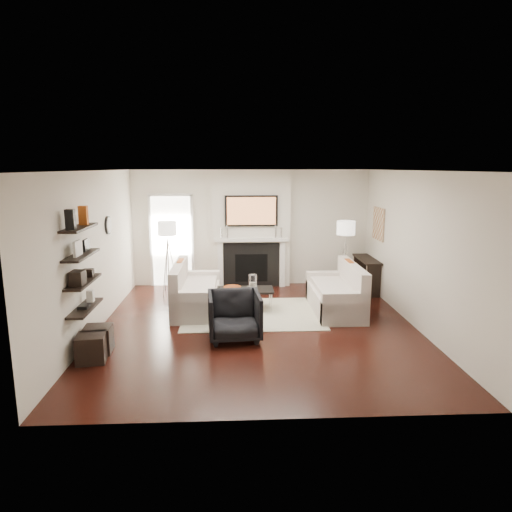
{
  "coord_description": "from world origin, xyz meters",
  "views": [
    {
      "loc": [
        -0.41,
        -7.61,
        2.76
      ],
      "look_at": [
        0.0,
        0.6,
        1.15
      ],
      "focal_mm": 32.0,
      "sensor_mm": 36.0,
      "label": 1
    }
  ],
  "objects_px": {
    "loveseat_left_base": "(197,300)",
    "coffee_table": "(245,290)",
    "loveseat_right_base": "(335,301)",
    "ottoman_near": "(98,339)",
    "lamp_left_shade": "(167,228)",
    "armchair": "(234,314)",
    "lamp_right_shade": "(346,228)"
  },
  "relations": [
    {
      "from": "armchair",
      "to": "ottoman_near",
      "type": "bearing_deg",
      "value": -172.33
    },
    {
      "from": "loveseat_left_base",
      "to": "ottoman_near",
      "type": "xyz_separation_m",
      "value": [
        -1.33,
        -2.0,
        -0.01
      ]
    },
    {
      "from": "loveseat_left_base",
      "to": "armchair",
      "type": "distance_m",
      "value": 1.73
    },
    {
      "from": "loveseat_left_base",
      "to": "armchair",
      "type": "height_order",
      "value": "armchair"
    },
    {
      "from": "loveseat_left_base",
      "to": "lamp_left_shade",
      "type": "height_order",
      "value": "lamp_left_shade"
    },
    {
      "from": "lamp_right_shade",
      "to": "coffee_table",
      "type": "bearing_deg",
      "value": -152.09
    },
    {
      "from": "coffee_table",
      "to": "lamp_right_shade",
      "type": "height_order",
      "value": "lamp_right_shade"
    },
    {
      "from": "loveseat_left_base",
      "to": "lamp_left_shade",
      "type": "bearing_deg",
      "value": 119.1
    },
    {
      "from": "lamp_right_shade",
      "to": "armchair",
      "type": "bearing_deg",
      "value": -132.16
    },
    {
      "from": "armchair",
      "to": "loveseat_left_base",
      "type": "bearing_deg",
      "value": 110.71
    },
    {
      "from": "lamp_left_shade",
      "to": "loveseat_right_base",
      "type": "bearing_deg",
      "value": -23.53
    },
    {
      "from": "lamp_left_shade",
      "to": "lamp_right_shade",
      "type": "distance_m",
      "value": 3.9
    },
    {
      "from": "armchair",
      "to": "lamp_left_shade",
      "type": "height_order",
      "value": "lamp_left_shade"
    },
    {
      "from": "coffee_table",
      "to": "loveseat_right_base",
      "type": "bearing_deg",
      "value": -5.52
    },
    {
      "from": "loveseat_left_base",
      "to": "lamp_left_shade",
      "type": "distance_m",
      "value": 1.92
    },
    {
      "from": "loveseat_right_base",
      "to": "lamp_right_shade",
      "type": "relative_size",
      "value": 4.5
    },
    {
      "from": "lamp_right_shade",
      "to": "ottoman_near",
      "type": "distance_m",
      "value": 5.65
    },
    {
      "from": "loveseat_left_base",
      "to": "lamp_right_shade",
      "type": "xyz_separation_m",
      "value": [
        3.19,
        1.16,
        1.24
      ]
    },
    {
      "from": "loveseat_right_base",
      "to": "ottoman_near",
      "type": "distance_m",
      "value": 4.4
    },
    {
      "from": "loveseat_left_base",
      "to": "coffee_table",
      "type": "height_order",
      "value": "same"
    },
    {
      "from": "loveseat_left_base",
      "to": "ottoman_near",
      "type": "relative_size",
      "value": 4.5
    },
    {
      "from": "loveseat_left_base",
      "to": "ottoman_near",
      "type": "distance_m",
      "value": 2.4
    },
    {
      "from": "loveseat_right_base",
      "to": "ottoman_near",
      "type": "height_order",
      "value": "loveseat_right_base"
    },
    {
      "from": "loveseat_right_base",
      "to": "armchair",
      "type": "bearing_deg",
      "value": -145.16
    },
    {
      "from": "coffee_table",
      "to": "armchair",
      "type": "xyz_separation_m",
      "value": [
        -0.21,
        -1.52,
        0.03
      ]
    },
    {
      "from": "loveseat_right_base",
      "to": "ottoman_near",
      "type": "xyz_separation_m",
      "value": [
        -4.01,
        -1.8,
        -0.01
      ]
    },
    {
      "from": "ottoman_near",
      "to": "loveseat_right_base",
      "type": "bearing_deg",
      "value": 24.17
    },
    {
      "from": "loveseat_right_base",
      "to": "lamp_left_shade",
      "type": "distance_m",
      "value": 3.9
    },
    {
      "from": "loveseat_right_base",
      "to": "coffee_table",
      "type": "xyz_separation_m",
      "value": [
        -1.74,
        0.17,
        0.19
      ]
    },
    {
      "from": "coffee_table",
      "to": "ottoman_near",
      "type": "bearing_deg",
      "value": -139.15
    },
    {
      "from": "loveseat_right_base",
      "to": "armchair",
      "type": "relative_size",
      "value": 2.11
    },
    {
      "from": "lamp_right_shade",
      "to": "loveseat_left_base",
      "type": "bearing_deg",
      "value": -159.96
    }
  ]
}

